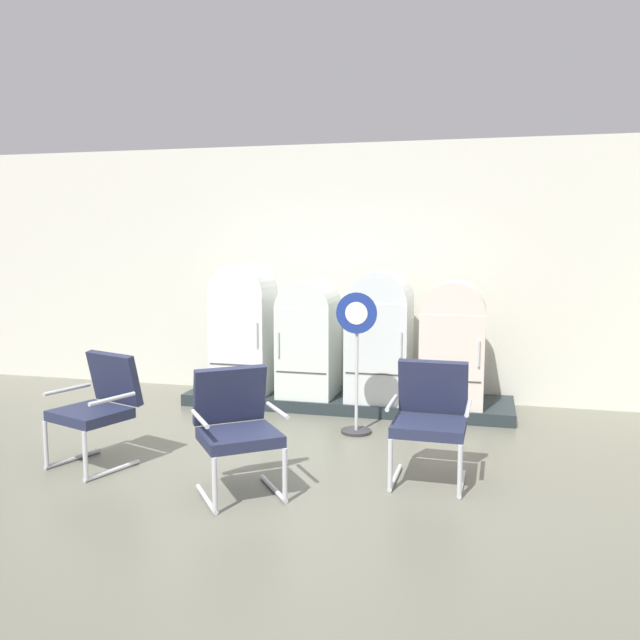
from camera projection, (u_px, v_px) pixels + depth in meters
ground at (265, 505)px, 5.18m from camera, size 12.00×10.00×0.05m
back_wall at (357, 271)px, 8.49m from camera, size 11.76×0.12×3.20m
display_plinth at (347, 401)px, 8.07m from camera, size 3.92×0.95×0.14m
refrigerator_0 at (244, 324)px, 8.14m from camera, size 0.69×0.64×1.59m
refrigerator_1 at (309, 335)px, 7.99m from camera, size 0.66×0.71×1.41m
refrigerator_2 at (380, 332)px, 7.78m from camera, size 0.72×0.72×1.52m
refrigerator_3 at (453, 341)px, 7.53m from camera, size 0.71×0.61×1.42m
armchair_left at (99, 403)px, 5.98m from camera, size 0.79×0.81×1.00m
armchair_right at (430, 414)px, 5.60m from camera, size 0.67×0.66×1.00m
armchair_center at (236, 423)px, 5.31m from camera, size 0.86×0.88×1.00m
sign_stand at (356, 367)px, 6.90m from camera, size 0.43×0.32×1.48m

